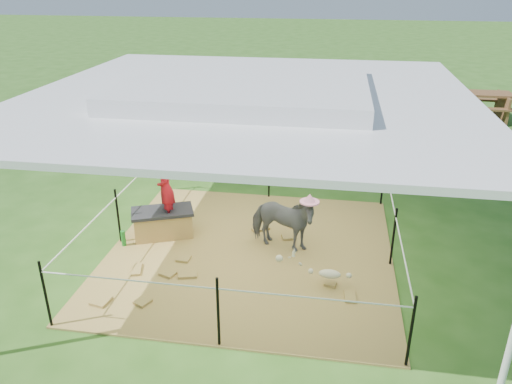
# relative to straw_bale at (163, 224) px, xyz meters

# --- Properties ---
(ground) EXTENTS (90.00, 90.00, 0.00)m
(ground) POSITION_rel_straw_bale_xyz_m (1.59, -0.32, -0.25)
(ground) COLOR #2D5919
(ground) RESTS_ON ground
(hay_patch) EXTENTS (4.60, 4.60, 0.03)m
(hay_patch) POSITION_rel_straw_bale_xyz_m (1.59, -0.32, -0.23)
(hay_patch) COLOR brown
(hay_patch) RESTS_ON ground
(canopy_tent) EXTENTS (6.30, 6.30, 2.90)m
(canopy_tent) POSITION_rel_straw_bale_xyz_m (1.59, -0.32, 2.44)
(canopy_tent) COLOR silver
(canopy_tent) RESTS_ON ground
(rope_fence) EXTENTS (4.54, 4.54, 1.00)m
(rope_fence) POSITION_rel_straw_bale_xyz_m (1.59, -0.32, 0.40)
(rope_fence) COLOR black
(rope_fence) RESTS_ON ground
(straw_bale) EXTENTS (1.09, 0.82, 0.43)m
(straw_bale) POSITION_rel_straw_bale_xyz_m (0.00, 0.00, 0.00)
(straw_bale) COLOR olive
(straw_bale) RESTS_ON hay_patch
(dark_cloth) EXTENTS (1.17, 0.89, 0.05)m
(dark_cloth) POSITION_rel_straw_bale_xyz_m (0.00, 0.00, 0.24)
(dark_cloth) COLOR black
(dark_cloth) RESTS_ON straw_bale
(woman) EXTENTS (0.42, 0.50, 1.17)m
(woman) POSITION_rel_straw_bale_xyz_m (0.10, 0.00, 0.80)
(woman) COLOR red
(woman) RESTS_ON straw_bale
(green_bottle) EXTENTS (0.10, 0.10, 0.27)m
(green_bottle) POSITION_rel_straw_bale_xyz_m (-0.55, -0.45, -0.08)
(green_bottle) COLOR #1A7723
(green_bottle) RESTS_ON hay_patch
(pony) EXTENTS (1.26, 0.81, 0.98)m
(pony) POSITION_rel_straw_bale_xyz_m (2.09, -0.13, 0.27)
(pony) COLOR #48484D
(pony) RESTS_ON hay_patch
(pink_hat) EXTENTS (0.31, 0.31, 0.14)m
(pink_hat) POSITION_rel_straw_bale_xyz_m (2.09, -0.13, 0.84)
(pink_hat) COLOR #FF93C2
(pink_hat) RESTS_ON pony
(foal) EXTENTS (0.90, 0.52, 0.49)m
(foal) POSITION_rel_straw_bale_xyz_m (2.90, -1.11, 0.03)
(foal) COLOR beige
(foal) RESTS_ON hay_patch
(trash_barrel) EXTENTS (0.83, 0.83, 0.97)m
(trash_barrel) POSITION_rel_straw_bale_xyz_m (4.83, 5.48, 0.24)
(trash_barrel) COLOR #1741AD
(trash_barrel) RESTS_ON ground
(picnic_table_near) EXTENTS (2.09, 1.80, 0.73)m
(picnic_table_near) POSITION_rel_straw_bale_xyz_m (3.44, 8.36, 0.12)
(picnic_table_near) COLOR brown
(picnic_table_near) RESTS_ON ground
(picnic_table_far) EXTENTS (2.08, 1.52, 0.86)m
(picnic_table_far) POSITION_rel_straw_bale_xyz_m (7.12, 8.87, 0.18)
(picnic_table_far) COLOR #56371D
(picnic_table_far) RESTS_ON ground
(distant_person) EXTENTS (0.56, 0.47, 1.05)m
(distant_person) POSITION_rel_straw_bale_xyz_m (4.45, 7.87, 0.28)
(distant_person) COLOR #358EC7
(distant_person) RESTS_ON ground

